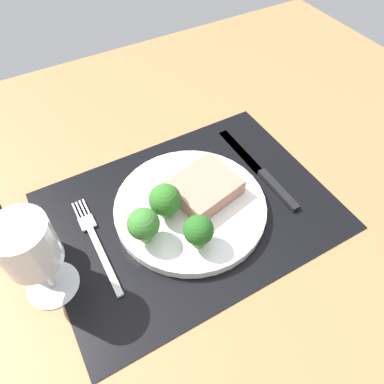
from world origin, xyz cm
name	(u,v)px	position (x,y,z in cm)	size (l,w,h in cm)	color
ground_plane	(190,216)	(0.00, 0.00, -1.50)	(140.00, 110.00, 3.00)	#996D42
placemat	(190,210)	(0.00, 0.00, 0.15)	(46.62, 34.33, 0.30)	black
plate	(190,207)	(0.00, 0.00, 1.10)	(25.08, 25.08, 1.60)	white
steak	(204,187)	(3.15, 0.87, 3.39)	(10.31, 8.94, 2.98)	tan
broccoli_back_left	(143,224)	(-9.10, -2.42, 5.64)	(4.81, 4.81, 6.30)	#6B994C
broccoli_near_steak	(165,200)	(-4.37, 0.16, 5.66)	(5.04, 5.04, 6.39)	#5B8942
broccoli_near_fork	(199,231)	(-2.60, -7.12, 5.33)	(4.50, 4.50, 5.86)	#5B8942
fork	(96,243)	(-15.93, 1.42, 0.55)	(2.40, 19.20, 0.50)	silver
knife	(263,173)	(15.37, 0.53, 0.60)	(1.80, 23.00, 0.80)	black
wine_glass	(29,249)	(-23.75, -1.94, 10.29)	(7.47, 7.47, 14.86)	silver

